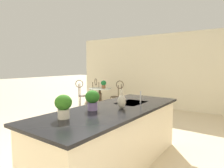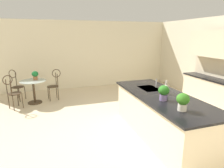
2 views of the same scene
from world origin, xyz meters
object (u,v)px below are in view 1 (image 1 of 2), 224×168
potted_plant_counter_far (63,105)px  vase_on_counter (122,101)px  chair_near_window (117,94)px  chair_toward_desk (82,93)px  potted_plant_on_table (104,84)px  chair_by_island (97,90)px  potted_plant_counter_near (92,99)px  bistro_table (100,96)px

potted_plant_counter_far → vase_on_counter: bearing=163.0°
potted_plant_counter_far → vase_on_counter: potted_plant_counter_far is taller
chair_near_window → chair_toward_desk: same height
chair_near_window → potted_plant_on_table: bearing=-84.3°
chair_near_window → chair_by_island: (-0.31, -1.21, 0.00)m
chair_toward_desk → potted_plant_counter_far: potted_plant_counter_far is taller
chair_toward_desk → potted_plant_counter_near: bearing=46.4°
potted_plant_counter_near → chair_toward_desk: bearing=-133.6°
potted_plant_on_table → chair_toward_desk: bearing=-53.0°
vase_on_counter → potted_plant_counter_near: bearing=-39.0°
chair_near_window → potted_plant_counter_near: potted_plant_counter_near is taller
chair_near_window → chair_by_island: size_ratio=1.00×
potted_plant_on_table → potted_plant_counter_near: 4.28m
chair_toward_desk → potted_plant_on_table: chair_toward_desk is taller
potted_plant_counter_far → vase_on_counter: (-0.90, 0.27, -0.06)m
chair_toward_desk → potted_plant_counter_far: size_ratio=3.47×
potted_plant_counter_near → potted_plant_counter_far: (0.55, 0.01, 0.00)m
chair_by_island → potted_plant_counter_far: 5.43m
chair_by_island → chair_toward_desk: 0.84m
chair_by_island → potted_plant_counter_far: size_ratio=3.47×
chair_by_island → potted_plant_on_table: 0.81m
potted_plant_counter_near → potted_plant_counter_far: bearing=0.9°
bistro_table → chair_toward_desk: size_ratio=0.77×
chair_by_island → potted_plant_counter_far: potted_plant_counter_far is taller
potted_plant_on_table → vase_on_counter: 4.19m
chair_near_window → chair_toward_desk: 1.31m
vase_on_counter → chair_by_island: bearing=-135.3°
potted_plant_on_table → potted_plant_counter_far: 4.74m
potted_plant_on_table → potted_plant_counter_far: bearing=32.1°
bistro_table → chair_near_window: bearing=105.3°
potted_plant_counter_near → potted_plant_on_table: bearing=-144.1°
bistro_table → vase_on_counter: vase_on_counter is taller
bistro_table → chair_by_island: (-0.48, -0.57, 0.13)m
bistro_table → chair_toward_desk: 0.67m
chair_by_island → vase_on_counter: 4.91m
potted_plant_counter_far → bistro_table: bearing=-146.4°
bistro_table → chair_near_window: size_ratio=0.77×
chair_near_window → bistro_table: bearing=-74.7°
bistro_table → chair_by_island: 0.76m
chair_toward_desk → vase_on_counter: bearing=52.3°
chair_near_window → potted_plant_counter_far: 4.54m
chair_by_island → potted_plant_on_table: bearing=60.5°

